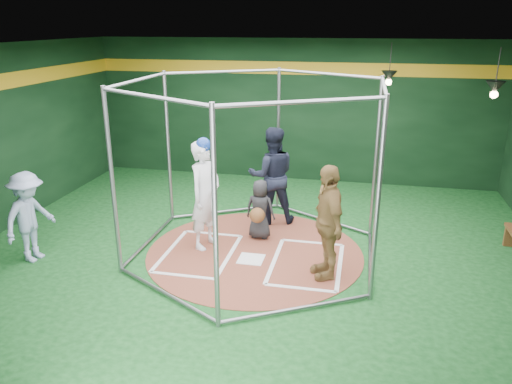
# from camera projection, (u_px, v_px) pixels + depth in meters

# --- Properties ---
(room_shell) EXTENTS (10.10, 9.10, 3.53)m
(room_shell) POSITION_uv_depth(u_px,v_px,m) (255.00, 156.00, 8.26)
(room_shell) COLOR #0D3D15
(room_shell) RESTS_ON ground
(clay_disc) EXTENTS (3.80, 3.80, 0.01)m
(clay_disc) POSITION_uv_depth(u_px,v_px,m) (255.00, 252.00, 8.82)
(clay_disc) COLOR brown
(clay_disc) RESTS_ON ground
(home_plate) EXTENTS (0.43, 0.43, 0.01)m
(home_plate) POSITION_uv_depth(u_px,v_px,m) (251.00, 259.00, 8.54)
(home_plate) COLOR white
(home_plate) RESTS_ON clay_disc
(batter_box_left) EXTENTS (1.17, 1.77, 0.01)m
(batter_box_left) POSITION_uv_depth(u_px,v_px,m) (199.00, 253.00, 8.78)
(batter_box_left) COLOR white
(batter_box_left) RESTS_ON clay_disc
(batter_box_right) EXTENTS (1.17, 1.77, 0.01)m
(batter_box_right) POSITION_uv_depth(u_px,v_px,m) (307.00, 263.00, 8.40)
(batter_box_right) COLOR white
(batter_box_right) RESTS_ON clay_disc
(batting_cage) EXTENTS (4.05, 4.67, 3.00)m
(batting_cage) POSITION_uv_depth(u_px,v_px,m) (255.00, 171.00, 8.34)
(batting_cage) COLOR gray
(batting_cage) RESTS_ON ground
(pendant_lamp_near) EXTENTS (0.34, 0.34, 0.90)m
(pendant_lamp_near) POSITION_uv_depth(u_px,v_px,m) (389.00, 76.00, 10.82)
(pendant_lamp_near) COLOR black
(pendant_lamp_near) RESTS_ON room_shell
(pendant_lamp_far) EXTENTS (0.34, 0.34, 0.90)m
(pendant_lamp_far) POSITION_uv_depth(u_px,v_px,m) (495.00, 88.00, 8.98)
(pendant_lamp_far) COLOR black
(pendant_lamp_far) RESTS_ON room_shell
(batter_figure) EXTENTS (0.66, 0.82, 2.01)m
(batter_figure) POSITION_uv_depth(u_px,v_px,m) (205.00, 194.00, 8.75)
(batter_figure) COLOR silver
(batter_figure) RESTS_ON clay_disc
(visitor_leopard) EXTENTS (0.81, 1.17, 1.84)m
(visitor_leopard) POSITION_uv_depth(u_px,v_px,m) (328.00, 222.00, 7.73)
(visitor_leopard) COLOR #AC8549
(visitor_leopard) RESTS_ON clay_disc
(catcher_figure) EXTENTS (0.58, 0.59, 1.13)m
(catcher_figure) POSITION_uv_depth(u_px,v_px,m) (260.00, 210.00, 9.23)
(catcher_figure) COLOR black
(catcher_figure) RESTS_ON clay_disc
(umpire) EXTENTS (1.11, 0.97, 1.94)m
(umpire) POSITION_uv_depth(u_px,v_px,m) (272.00, 175.00, 9.87)
(umpire) COLOR black
(umpire) RESTS_ON clay_disc
(bystander_blue) EXTENTS (0.74, 1.09, 1.56)m
(bystander_blue) POSITION_uv_depth(u_px,v_px,m) (29.00, 217.00, 8.33)
(bystander_blue) COLOR #96A5C6
(bystander_blue) RESTS_ON ground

